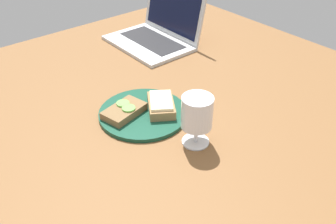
# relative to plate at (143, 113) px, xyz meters

# --- Properties ---
(wooden_table) EXTENTS (1.40, 1.40, 0.03)m
(wooden_table) POSITION_rel_plate_xyz_m (0.03, 0.06, -0.02)
(wooden_table) COLOR brown
(wooden_table) RESTS_ON ground
(plate) EXTENTS (0.24, 0.24, 0.01)m
(plate) POSITION_rel_plate_xyz_m (0.00, 0.00, 0.00)
(plate) COLOR #144733
(plate) RESTS_ON wooden_table
(sandwich_with_cheese) EXTENTS (0.13, 0.12, 0.03)m
(sandwich_with_cheese) POSITION_rel_plate_xyz_m (0.02, 0.04, 0.02)
(sandwich_with_cheese) COLOR #937047
(sandwich_with_cheese) RESTS_ON plate
(sandwich_with_cucumber) EXTENTS (0.09, 0.12, 0.02)m
(sandwich_with_cucumber) POSITION_rel_plate_xyz_m (-0.02, -0.04, 0.02)
(sandwich_with_cucumber) COLOR brown
(sandwich_with_cucumber) RESTS_ON plate
(wine_glass) EXTENTS (0.07, 0.07, 0.13)m
(wine_glass) POSITION_rel_plate_xyz_m (0.17, 0.03, 0.08)
(wine_glass) COLOR white
(wine_glass) RESTS_ON wooden_table
(laptop) EXTENTS (0.31, 0.25, 0.22)m
(laptop) POSITION_rel_plate_xyz_m (-0.35, 0.33, 0.05)
(laptop) COLOR silver
(laptop) RESTS_ON wooden_table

